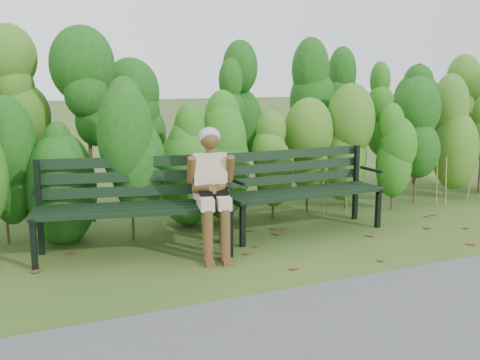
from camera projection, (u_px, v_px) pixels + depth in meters
name	position (u px, v px, depth m)	size (l,w,h in m)	color
ground	(254.00, 257.00, 5.78)	(80.00, 80.00, 0.00)	#284719
footpath	(394.00, 350.00, 3.81)	(60.00, 2.50, 0.01)	#474749
hedge_band	(192.00, 122.00, 7.22)	(11.04, 1.67, 2.42)	#47381E
leaf_litter	(260.00, 257.00, 5.77)	(5.67, 1.92, 0.01)	brown
bench_left	(133.00, 198.00, 5.83)	(2.10, 1.07, 1.00)	black
bench_right	(300.00, 184.00, 6.72)	(1.94, 0.67, 0.97)	black
seated_woman	(212.00, 182.00, 5.77)	(0.52, 0.76, 1.32)	beige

